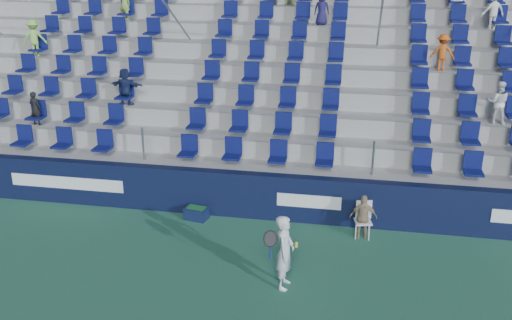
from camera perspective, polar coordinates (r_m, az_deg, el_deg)
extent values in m
plane|color=#2D694D|center=(12.15, -3.43, -12.08)|extent=(70.00, 70.00, 0.00)
cube|color=black|center=(14.58, -0.52, -3.53)|extent=(24.00, 0.30, 1.20)
cube|color=white|center=(16.09, -18.41, -2.18)|extent=(3.20, 0.02, 0.34)
cube|color=white|center=(14.23, 5.31, -4.15)|extent=(1.60, 0.02, 0.34)
cube|color=#A5A5A0|center=(15.09, -0.10, -2.66)|extent=(24.00, 0.85, 1.20)
cube|color=#A5A5A0|center=(15.78, 0.47, -0.63)|extent=(24.00, 0.85, 1.70)
cube|color=#A5A5A0|center=(16.48, 0.99, 1.23)|extent=(24.00, 0.85, 2.20)
cube|color=#A5A5A0|center=(17.19, 1.47, 2.93)|extent=(24.00, 0.85, 2.70)
cube|color=#A5A5A0|center=(17.93, 1.91, 4.50)|extent=(24.00, 0.85, 3.20)
cube|color=#A5A5A0|center=(18.67, 2.32, 5.94)|extent=(24.00, 0.85, 3.70)
cube|color=#A5A5A0|center=(19.43, 2.70, 7.27)|extent=(24.00, 0.85, 4.20)
cube|color=#A5A5A0|center=(20.20, 3.05, 8.50)|extent=(24.00, 0.85, 4.70)
cube|color=#A5A5A0|center=(20.97, 3.38, 9.64)|extent=(24.00, 0.85, 5.20)
cube|color=#A5A5A0|center=(21.55, 3.64, 11.27)|extent=(24.00, 0.50, 6.20)
cube|color=#0D1350|center=(14.75, -0.11, 0.74)|extent=(16.05, 0.50, 0.70)
cube|color=#0D1350|center=(15.38, 0.48, 3.54)|extent=(16.05, 0.50, 0.70)
cube|color=#0D1350|center=(16.06, 1.02, 6.12)|extent=(16.05, 0.50, 0.70)
cube|color=#0D1350|center=(16.76, 1.52, 8.48)|extent=(16.05, 0.50, 0.70)
cube|color=#0D1350|center=(17.49, 1.99, 10.65)|extent=(16.05, 0.50, 0.70)
cube|color=#0D1350|center=(18.24, 2.42, 12.64)|extent=(16.05, 0.50, 0.70)
cube|color=#0D1350|center=(19.02, 2.83, 14.47)|extent=(16.05, 0.50, 0.70)
cylinder|color=gray|center=(18.06, -7.69, 13.36)|extent=(0.06, 7.68, 4.55)
cylinder|color=gray|center=(17.19, 12.21, 12.74)|extent=(0.06, 7.68, 4.55)
imported|color=white|center=(16.14, 23.03, 5.33)|extent=(0.59, 0.49, 1.12)
imported|color=#D15618|center=(17.37, 18.15, 10.18)|extent=(0.72, 0.46, 1.05)
imported|color=#1D194B|center=(18.83, 6.60, 14.75)|extent=(0.49, 0.32, 0.99)
imported|color=navy|center=(17.13, -12.93, 7.17)|extent=(1.03, 0.42, 1.08)
imported|color=silver|center=(19.15, 22.63, 13.68)|extent=(0.83, 0.64, 1.13)
imported|color=#88B046|center=(20.41, -13.03, 15.06)|extent=(0.49, 0.40, 1.17)
imported|color=black|center=(17.64, -21.21, 4.84)|extent=(0.40, 0.30, 0.99)
imported|color=#8DCD52|center=(20.14, -21.29, 11.30)|extent=(0.87, 0.66, 1.18)
imported|color=silver|center=(11.60, 2.88, -9.17)|extent=(0.41, 0.60, 1.59)
cylinder|color=navy|center=(11.37, 1.45, -9.22)|extent=(0.03, 0.03, 0.28)
torus|color=black|center=(11.22, 1.46, -7.89)|extent=(0.30, 0.17, 0.28)
plane|color=#262626|center=(11.22, 1.46, -7.89)|extent=(0.30, 0.16, 0.29)
sphere|color=#C5D130|center=(11.28, 4.03, -8.60)|extent=(0.07, 0.07, 0.07)
sphere|color=#C5D130|center=(11.31, 4.07, -8.33)|extent=(0.07, 0.07, 0.07)
cube|color=white|center=(13.89, 10.65, -6.08)|extent=(0.46, 0.46, 0.04)
cube|color=white|center=(13.96, 10.72, -4.88)|extent=(0.38, 0.12, 0.47)
cylinder|color=white|center=(13.85, 9.94, -7.10)|extent=(0.03, 0.03, 0.38)
cylinder|color=white|center=(13.85, 11.23, -7.18)|extent=(0.03, 0.03, 0.38)
cylinder|color=white|center=(14.12, 9.97, -6.53)|extent=(0.03, 0.03, 0.38)
cylinder|color=white|center=(14.13, 11.23, -6.61)|extent=(0.03, 0.03, 0.38)
imported|color=tan|center=(13.78, 10.69, -5.61)|extent=(0.66, 0.30, 1.10)
cube|color=#101B3D|center=(14.71, -5.98, -5.32)|extent=(0.63, 0.48, 0.31)
cube|color=#1E662D|center=(14.68, -5.99, -5.07)|extent=(0.51, 0.36, 0.19)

